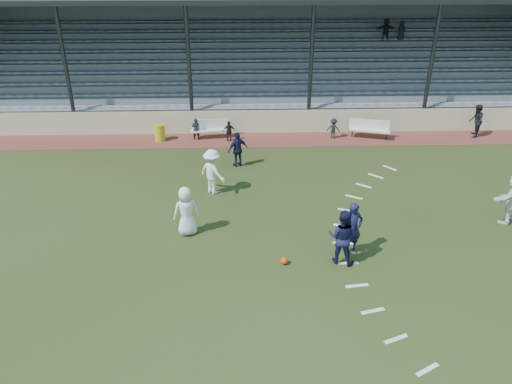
# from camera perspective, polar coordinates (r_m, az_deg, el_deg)

# --- Properties ---
(ground) EXTENTS (90.00, 90.00, 0.00)m
(ground) POSITION_cam_1_polar(r_m,az_deg,el_deg) (16.04, 0.28, -8.33)
(ground) COLOR #283515
(ground) RESTS_ON ground
(cinder_track) EXTENTS (34.00, 2.00, 0.02)m
(cinder_track) POSITION_cam_1_polar(r_m,az_deg,el_deg) (25.26, -0.57, 5.98)
(cinder_track) COLOR brown
(cinder_track) RESTS_ON ground
(retaining_wall) EXTENTS (34.00, 0.18, 1.20)m
(retaining_wall) POSITION_cam_1_polar(r_m,az_deg,el_deg) (26.03, -0.62, 8.05)
(retaining_wall) COLOR beige
(retaining_wall) RESTS_ON ground
(bench_left) EXTENTS (2.04, 0.73, 0.95)m
(bench_left) POSITION_cam_1_polar(r_m,az_deg,el_deg) (25.45, -5.18, 7.42)
(bench_left) COLOR silver
(bench_left) RESTS_ON cinder_track
(bench_right) EXTENTS (2.03, 0.99, 0.95)m
(bench_right) POSITION_cam_1_polar(r_m,az_deg,el_deg) (25.94, 12.83, 7.23)
(bench_right) COLOR silver
(bench_right) RESTS_ON cinder_track
(trash_bin) EXTENTS (0.52, 0.52, 0.83)m
(trash_bin) POSITION_cam_1_polar(r_m,az_deg,el_deg) (25.48, -10.94, 6.68)
(trash_bin) COLOR gold
(trash_bin) RESTS_ON cinder_track
(football) EXTENTS (0.24, 0.24, 0.24)m
(football) POSITION_cam_1_polar(r_m,az_deg,el_deg) (16.04, 3.26, -7.86)
(football) COLOR red
(football) RESTS_ON ground
(player_white_lead) EXTENTS (1.00, 0.79, 1.79)m
(player_white_lead) POSITION_cam_1_polar(r_m,az_deg,el_deg) (17.27, -7.98, -2.18)
(player_white_lead) COLOR white
(player_white_lead) RESTS_ON ground
(player_navy_lead) EXTENTS (0.78, 0.65, 1.81)m
(player_navy_lead) POSITION_cam_1_polar(r_m,az_deg,el_deg) (16.43, 11.05, -4.14)
(player_navy_lead) COLOR #15163B
(player_navy_lead) RESTS_ON ground
(player_navy_mid) EXTENTS (1.11, 1.00, 1.88)m
(player_navy_mid) POSITION_cam_1_polar(r_m,az_deg,el_deg) (15.90, 9.83, -5.06)
(player_navy_mid) COLOR #15163B
(player_navy_mid) RESTS_ON ground
(player_white_wing) EXTENTS (1.37, 1.32, 1.87)m
(player_white_wing) POSITION_cam_1_polar(r_m,az_deg,el_deg) (19.84, -5.00, 2.32)
(player_white_wing) COLOR white
(player_white_wing) RESTS_ON ground
(player_navy_wing) EXTENTS (1.01, 0.80, 1.60)m
(player_navy_wing) POSITION_cam_1_polar(r_m,az_deg,el_deg) (22.16, -2.09, 4.90)
(player_navy_wing) COLOR #15163B
(player_navy_wing) RESTS_ON ground
(official) EXTENTS (0.87, 0.98, 1.67)m
(official) POSITION_cam_1_polar(r_m,az_deg,el_deg) (27.72, 23.84, 7.45)
(official) COLOR black
(official) RESTS_ON cinder_track
(sub_left_near) EXTENTS (0.45, 0.34, 1.10)m
(sub_left_near) POSITION_cam_1_polar(r_m,az_deg,el_deg) (25.30, -6.88, 7.17)
(sub_left_near) COLOR black
(sub_left_near) RESTS_ON cinder_track
(sub_left_far) EXTENTS (0.63, 0.31, 1.03)m
(sub_left_far) POSITION_cam_1_polar(r_m,az_deg,el_deg) (24.98, -3.09, 6.98)
(sub_left_far) COLOR black
(sub_left_far) RESTS_ON cinder_track
(sub_right) EXTENTS (0.75, 0.55, 1.03)m
(sub_right) POSITION_cam_1_polar(r_m,az_deg,el_deg) (25.60, 8.83, 7.20)
(sub_right) COLOR black
(sub_right) RESTS_ON cinder_track
(grandstand) EXTENTS (34.60, 9.00, 6.61)m
(grandstand) POSITION_cam_1_polar(r_m,az_deg,el_deg) (30.07, -0.82, 14.01)
(grandstand) COLOR slate
(grandstand) RESTS_ON ground
(penalty_arc) EXTENTS (3.89, 14.63, 0.01)m
(penalty_arc) POSITION_cam_1_polar(r_m,az_deg,el_deg) (16.68, 14.71, -7.78)
(penalty_arc) COLOR white
(penalty_arc) RESTS_ON ground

